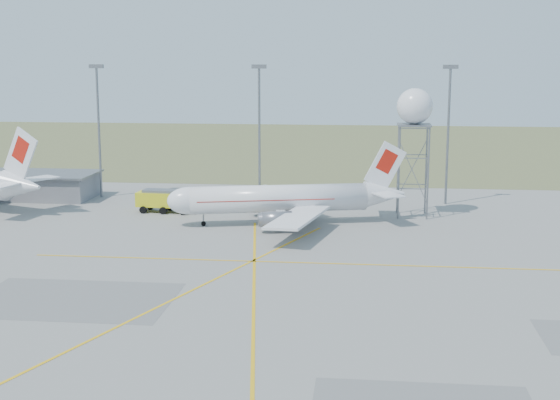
# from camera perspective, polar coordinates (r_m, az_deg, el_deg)

# --- Properties ---
(ground) EXTENTS (400.00, 400.00, 0.00)m
(ground) POSITION_cam_1_polar(r_m,az_deg,el_deg) (55.09, -0.53, -12.73)
(ground) COLOR gray
(ground) RESTS_ON ground
(grass_strip) EXTENTS (400.00, 120.00, 0.03)m
(grass_strip) POSITION_cam_1_polar(r_m,az_deg,el_deg) (191.59, 4.51, 3.94)
(grass_strip) COLOR #576336
(grass_strip) RESTS_ON ground
(building_grey) EXTENTS (19.00, 10.00, 3.90)m
(building_grey) POSITION_cam_1_polar(r_m,az_deg,el_deg) (126.72, -17.51, 1.03)
(building_grey) COLOR slate
(building_grey) RESTS_ON ground
(mast_a) EXTENTS (2.20, 0.50, 20.50)m
(mast_a) POSITION_cam_1_polar(r_m,az_deg,el_deg) (123.69, -13.14, 5.74)
(mast_a) COLOR slate
(mast_a) RESTS_ON ground
(mast_b) EXTENTS (2.20, 0.50, 20.50)m
(mast_b) POSITION_cam_1_polar(r_m,az_deg,el_deg) (117.77, -1.53, 5.78)
(mast_b) COLOR slate
(mast_b) RESTS_ON ground
(mast_c) EXTENTS (2.20, 0.50, 20.50)m
(mast_c) POSITION_cam_1_polar(r_m,az_deg,el_deg) (117.27, 12.22, 5.53)
(mast_c) COLOR slate
(mast_c) RESTS_ON ground
(airliner_main) EXTENTS (31.32, 29.84, 10.76)m
(airliner_main) POSITION_cam_1_polar(r_m,az_deg,el_deg) (101.90, 0.18, 0.07)
(airliner_main) COLOR silver
(airliner_main) RESTS_ON ground
(radar_tower) EXTENTS (4.84, 4.84, 17.51)m
(radar_tower) POSITION_cam_1_polar(r_m,az_deg,el_deg) (107.37, 9.74, 3.97)
(radar_tower) COLOR slate
(radar_tower) RESTS_ON ground
(fire_truck) EXTENTS (8.46, 3.85, 3.31)m
(fire_truck) POSITION_cam_1_polar(r_m,az_deg,el_deg) (110.89, -8.20, -0.09)
(fire_truck) COLOR gold
(fire_truck) RESTS_ON ground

